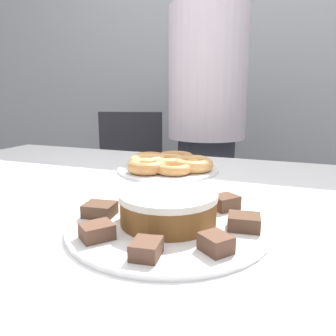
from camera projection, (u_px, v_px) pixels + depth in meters
wall_back at (254, 44)px, 2.16m from camera, size 8.00×0.05×2.60m
table at (164, 223)px, 0.81m from camera, size 1.84×1.07×0.74m
person_standing at (207, 129)px, 1.63m from camera, size 0.38×0.38×1.55m
office_chair_left at (127, 191)px, 1.97m from camera, size 0.53×0.53×0.87m
plate_cake at (168, 224)px, 0.60m from camera, size 0.37×0.37×0.01m
plate_donuts at (168, 169)px, 1.05m from camera, size 0.32×0.32×0.01m
frosted_cake at (168, 207)px, 0.60m from camera, size 0.18×0.18×0.06m
lamington_0 at (97, 231)px, 0.53m from camera, size 0.06×0.07×0.03m
lamington_1 at (146, 249)px, 0.47m from camera, size 0.05×0.05×0.02m
lamington_2 at (216, 243)px, 0.49m from camera, size 0.06×0.06×0.03m
lamington_3 at (244, 222)px, 0.57m from camera, size 0.06×0.05×0.03m
lamington_4 at (225, 202)px, 0.67m from camera, size 0.07×0.07×0.03m
lamington_5 at (182, 195)px, 0.73m from camera, size 0.05×0.06×0.02m
lamington_6 at (136, 196)px, 0.71m from camera, size 0.06×0.06×0.03m
lamington_7 at (100, 209)px, 0.63m from camera, size 0.06×0.06×0.02m
donut_0 at (168, 162)px, 1.04m from camera, size 0.12×0.12×0.04m
donut_1 at (175, 158)px, 1.11m from camera, size 0.13×0.13×0.04m
donut_2 at (150, 158)px, 1.12m from camera, size 0.11×0.11×0.03m
donut_3 at (147, 162)px, 1.04m from camera, size 0.12×0.12×0.04m
donut_4 at (147, 166)px, 0.98m from camera, size 0.12×0.12×0.04m
donut_5 at (174, 168)px, 0.97m from camera, size 0.11×0.11×0.03m
donut_6 at (192, 164)px, 1.01m from camera, size 0.13×0.13×0.04m
donut_7 at (194, 161)px, 1.07m from camera, size 0.10×0.10×0.03m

